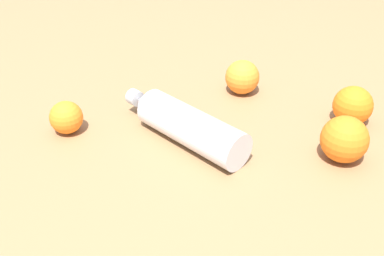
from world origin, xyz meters
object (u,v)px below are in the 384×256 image
at_px(orange_1, 344,139).
at_px(orange_3, 353,106).
at_px(water_bottle, 184,123).
at_px(orange_2, 242,77).
at_px(orange_0, 66,117).

xyz_separation_m(orange_1, orange_3, (0.01, 0.12, -0.00)).
bearing_deg(water_bottle, orange_1, -147.92).
xyz_separation_m(water_bottle, orange_3, (0.28, 0.15, 0.00)).
height_order(water_bottle, orange_2, orange_2).
distance_m(orange_1, orange_3, 0.12).
bearing_deg(orange_1, orange_2, 139.12).
height_order(orange_2, orange_3, orange_3).
bearing_deg(orange_2, orange_0, -138.68).
relative_size(orange_1, orange_3, 1.08).
bearing_deg(orange_3, orange_2, 165.62).
bearing_deg(water_bottle, orange_3, -125.41).
height_order(water_bottle, orange_0, water_bottle).
xyz_separation_m(orange_2, orange_3, (0.22, -0.06, 0.00)).
bearing_deg(orange_2, orange_1, -40.88).
relative_size(orange_0, orange_2, 0.85).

